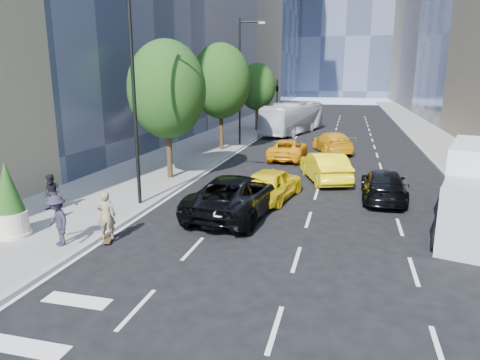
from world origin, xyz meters
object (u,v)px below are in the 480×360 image
(skateboarder, at_px, (107,219))
(black_sedan_lincoln, at_px, (237,195))
(city_bus, at_px, (293,118))
(planter_shrub, at_px, (9,201))
(black_sedan_mercedes, at_px, (384,185))

(skateboarder, distance_m, black_sedan_lincoln, 5.48)
(city_bus, height_order, planter_shrub, city_bus)
(black_sedan_lincoln, distance_m, black_sedan_mercedes, 7.22)
(black_sedan_mercedes, distance_m, city_bus, 24.36)
(black_sedan_lincoln, xyz_separation_m, planter_shrub, (-6.99, -4.77, 0.58))
(skateboarder, xyz_separation_m, black_sedan_mercedes, (9.70, 7.98, -0.15))
(skateboarder, height_order, black_sedan_lincoln, skateboarder)
(black_sedan_lincoln, height_order, black_sedan_mercedes, black_sedan_lincoln)
(black_sedan_mercedes, relative_size, city_bus, 0.43)
(black_sedan_mercedes, height_order, city_bus, city_bus)
(black_sedan_lincoln, relative_size, black_sedan_mercedes, 1.26)
(planter_shrub, bearing_deg, black_sedan_lincoln, 34.33)
(skateboarder, relative_size, black_sedan_lincoln, 0.28)
(city_bus, xyz_separation_m, planter_shrub, (-5.79, -31.84, -0.13))
(black_sedan_lincoln, bearing_deg, planter_shrub, 40.14)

